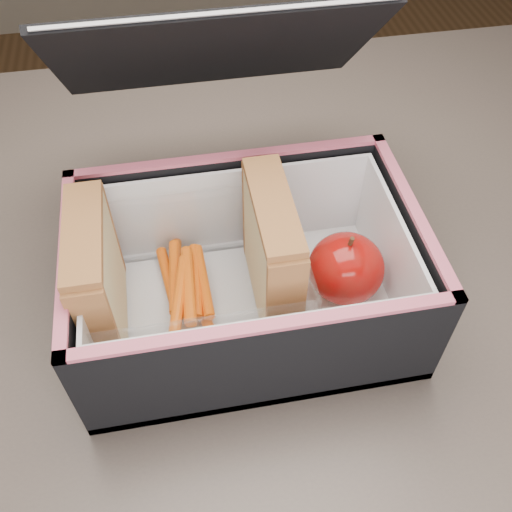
{
  "coord_description": "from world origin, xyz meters",
  "views": [
    {
      "loc": [
        -0.11,
        -0.34,
        1.18
      ],
      "look_at": [
        -0.06,
        -0.04,
        0.81
      ],
      "focal_mm": 40.0,
      "sensor_mm": 36.0,
      "label": 1
    }
  ],
  "objects": [
    {
      "name": "plastic_tub",
      "position": [
        -0.11,
        -0.04,
        0.8
      ],
      "size": [
        0.19,
        0.13,
        0.08
      ],
      "primitive_type": null,
      "color": "white",
      "rests_on": "lunch_bag"
    },
    {
      "name": "sandwich_left",
      "position": [
        -0.18,
        -0.04,
        0.82
      ],
      "size": [
        0.03,
        0.1,
        0.11
      ],
      "color": "tan",
      "rests_on": "plastic_tub"
    },
    {
      "name": "kitchen_table",
      "position": [
        0.0,
        0.0,
        0.66
      ],
      "size": [
        1.2,
        0.8,
        0.75
      ],
      "color": "brown",
      "rests_on": "ground"
    },
    {
      "name": "lunch_bag",
      "position": [
        -0.07,
        -0.04,
        0.81
      ],
      "size": [
        0.28,
        0.31,
        0.24
      ],
      "color": "black",
      "rests_on": "kitchen_table"
    },
    {
      "name": "carrot_sticks",
      "position": [
        -0.12,
        -0.03,
        0.78
      ],
      "size": [
        0.05,
        0.14,
        0.03
      ],
      "color": "#E04400",
      "rests_on": "plastic_tub"
    },
    {
      "name": "sandwich_right",
      "position": [
        -0.04,
        -0.04,
        0.82
      ],
      "size": [
        0.03,
        0.11,
        0.12
      ],
      "color": "tan",
      "rests_on": "plastic_tub"
    },
    {
      "name": "ground",
      "position": [
        0.0,
        0.0,
        0.0
      ],
      "size": [
        4.0,
        4.0,
        0.0
      ],
      "primitive_type": "plane",
      "color": "brown",
      "rests_on": "ground"
    },
    {
      "name": "paper_napkin",
      "position": [
        0.02,
        -0.05,
        0.77
      ],
      "size": [
        0.1,
        0.1,
        0.01
      ],
      "primitive_type": "cube",
      "rotation": [
        0.0,
        0.0,
        0.42
      ],
      "color": "white",
      "rests_on": "lunch_bag"
    },
    {
      "name": "red_apple",
      "position": [
        0.02,
        -0.05,
        0.8
      ],
      "size": [
        0.08,
        0.08,
        0.07
      ],
      "rotation": [
        0.0,
        0.0,
        0.18
      ],
      "color": "maroon",
      "rests_on": "paper_napkin"
    }
  ]
}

